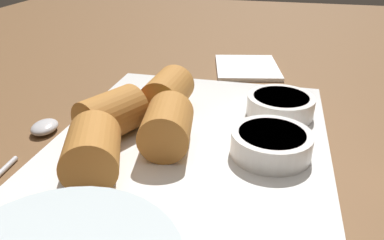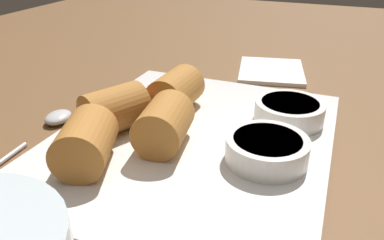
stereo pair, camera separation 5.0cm
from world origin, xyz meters
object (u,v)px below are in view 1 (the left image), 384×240
serving_plate (192,143)px  dipping_bowl_far (280,105)px  dipping_bowl_near (271,143)px  spoon (33,139)px  napkin (247,67)px

serving_plate → dipping_bowl_far: 11.25cm
dipping_bowl_near → spoon: size_ratio=0.36×
dipping_bowl_near → dipping_bowl_far: same height
dipping_bowl_far → napkin: bearing=-163.9°
dipping_bowl_near → dipping_bowl_far: (-8.72, 0.63, 0.00)cm
dipping_bowl_far → napkin: (-19.03, -5.48, -2.44)cm
dipping_bowl_near → napkin: size_ratio=0.56×
dipping_bowl_near → napkin: 28.28cm
dipping_bowl_near → napkin: (-27.75, -4.85, -2.44)cm
spoon → dipping_bowl_far: bearing=111.5°
dipping_bowl_far → spoon: bearing=-68.5°
serving_plate → napkin: bearing=173.4°
serving_plate → dipping_bowl_far: size_ratio=4.31×
dipping_bowl_near → napkin: dipping_bowl_near is taller
napkin → dipping_bowl_near: bearing=9.9°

